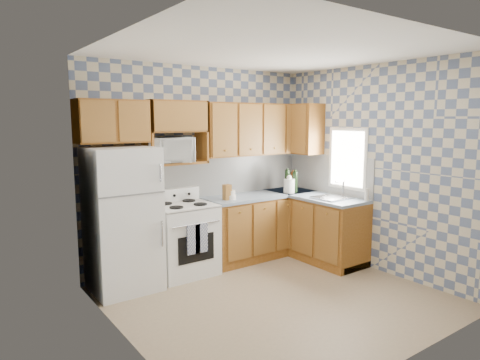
# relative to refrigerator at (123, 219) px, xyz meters

# --- Properties ---
(floor) EXTENTS (3.40, 3.40, 0.00)m
(floor) POSITION_rel_refrigerator_xyz_m (1.27, -1.25, -0.84)
(floor) COLOR #867156
(floor) RESTS_ON ground
(back_wall) EXTENTS (3.40, 0.02, 2.70)m
(back_wall) POSITION_rel_refrigerator_xyz_m (1.27, 0.35, 0.51)
(back_wall) COLOR slate
(back_wall) RESTS_ON ground
(right_wall) EXTENTS (0.02, 3.20, 2.70)m
(right_wall) POSITION_rel_refrigerator_xyz_m (2.97, -1.25, 0.51)
(right_wall) COLOR slate
(right_wall) RESTS_ON ground
(backsplash_back) EXTENTS (2.60, 0.02, 0.56)m
(backsplash_back) POSITION_rel_refrigerator_xyz_m (1.68, 0.34, 0.36)
(backsplash_back) COLOR silver
(backsplash_back) RESTS_ON back_wall
(backsplash_right) EXTENTS (0.02, 1.60, 0.56)m
(backsplash_right) POSITION_rel_refrigerator_xyz_m (2.96, -0.45, 0.36)
(backsplash_right) COLOR silver
(backsplash_right) RESTS_ON right_wall
(refrigerator) EXTENTS (0.75, 0.70, 1.68)m
(refrigerator) POSITION_rel_refrigerator_xyz_m (0.00, 0.00, 0.00)
(refrigerator) COLOR white
(refrigerator) RESTS_ON floor
(stove_body) EXTENTS (0.76, 0.65, 0.90)m
(stove_body) POSITION_rel_refrigerator_xyz_m (0.80, 0.03, -0.39)
(stove_body) COLOR white
(stove_body) RESTS_ON floor
(cooktop) EXTENTS (0.76, 0.65, 0.02)m
(cooktop) POSITION_rel_refrigerator_xyz_m (0.80, 0.03, 0.07)
(cooktop) COLOR silver
(cooktop) RESTS_ON stove_body
(backguard) EXTENTS (0.76, 0.08, 0.17)m
(backguard) POSITION_rel_refrigerator_xyz_m (0.80, 0.30, 0.16)
(backguard) COLOR white
(backguard) RESTS_ON cooktop
(dish_towel_left) EXTENTS (0.17, 0.02, 0.37)m
(dish_towel_left) POSITION_rel_refrigerator_xyz_m (0.76, -0.32, -0.29)
(dish_towel_left) COLOR navy
(dish_towel_left) RESTS_ON stove_body
(dish_towel_right) EXTENTS (0.17, 0.02, 0.37)m
(dish_towel_right) POSITION_rel_refrigerator_xyz_m (0.86, -0.32, -0.29)
(dish_towel_right) COLOR navy
(dish_towel_right) RESTS_ON stove_body
(base_cabinets_back) EXTENTS (1.75, 0.60, 0.88)m
(base_cabinets_back) POSITION_rel_refrigerator_xyz_m (2.10, 0.05, -0.40)
(base_cabinets_back) COLOR brown
(base_cabinets_back) RESTS_ON floor
(base_cabinets_right) EXTENTS (0.60, 1.60, 0.88)m
(base_cabinets_right) POSITION_rel_refrigerator_xyz_m (2.67, -0.45, -0.40)
(base_cabinets_right) COLOR brown
(base_cabinets_right) RESTS_ON floor
(countertop_back) EXTENTS (1.77, 0.63, 0.04)m
(countertop_back) POSITION_rel_refrigerator_xyz_m (2.10, 0.05, 0.06)
(countertop_back) COLOR slate
(countertop_back) RESTS_ON base_cabinets_back
(countertop_right) EXTENTS (0.63, 1.60, 0.04)m
(countertop_right) POSITION_rel_refrigerator_xyz_m (2.67, -0.45, 0.06)
(countertop_right) COLOR slate
(countertop_right) RESTS_ON base_cabinets_right
(upper_cabinets_back) EXTENTS (1.75, 0.33, 0.74)m
(upper_cabinets_back) POSITION_rel_refrigerator_xyz_m (2.10, 0.19, 1.01)
(upper_cabinets_back) COLOR brown
(upper_cabinets_back) RESTS_ON back_wall
(upper_cabinets_fridge) EXTENTS (0.82, 0.33, 0.50)m
(upper_cabinets_fridge) POSITION_rel_refrigerator_xyz_m (-0.02, 0.19, 1.13)
(upper_cabinets_fridge) COLOR brown
(upper_cabinets_fridge) RESTS_ON back_wall
(upper_cabinets_right) EXTENTS (0.33, 0.70, 0.74)m
(upper_cabinets_right) POSITION_rel_refrigerator_xyz_m (2.81, 0.00, 1.01)
(upper_cabinets_right) COLOR brown
(upper_cabinets_right) RESTS_ON right_wall
(microwave_shelf) EXTENTS (0.80, 0.33, 0.03)m
(microwave_shelf) POSITION_rel_refrigerator_xyz_m (0.80, 0.19, 0.60)
(microwave_shelf) COLOR brown
(microwave_shelf) RESTS_ON back_wall
(microwave) EXTENTS (0.65, 0.51, 0.32)m
(microwave) POSITION_rel_refrigerator_xyz_m (0.71, 0.17, 0.77)
(microwave) COLOR white
(microwave) RESTS_ON microwave_shelf
(sink) EXTENTS (0.48, 0.40, 0.03)m
(sink) POSITION_rel_refrigerator_xyz_m (2.67, -0.80, 0.09)
(sink) COLOR #B7B7BC
(sink) RESTS_ON countertop_right
(window) EXTENTS (0.02, 0.66, 0.86)m
(window) POSITION_rel_refrigerator_xyz_m (2.96, -0.80, 0.61)
(window) COLOR white
(window) RESTS_ON right_wall
(bottle_0) EXTENTS (0.07, 0.07, 0.33)m
(bottle_0) POSITION_rel_refrigerator_xyz_m (2.49, -0.09, 0.25)
(bottle_0) COLOR black
(bottle_0) RESTS_ON countertop_back
(bottle_1) EXTENTS (0.07, 0.07, 0.31)m
(bottle_1) POSITION_rel_refrigerator_xyz_m (2.59, -0.15, 0.24)
(bottle_1) COLOR black
(bottle_1) RESTS_ON countertop_back
(bottle_2) EXTENTS (0.07, 0.07, 0.29)m
(bottle_2) POSITION_rel_refrigerator_xyz_m (2.64, -0.05, 0.22)
(bottle_2) COLOR #592C11
(bottle_2) RESTS_ON countertop_back
(knife_block) EXTENTS (0.10, 0.10, 0.21)m
(knife_block) POSITION_rel_refrigerator_xyz_m (1.43, -0.06, 0.18)
(knife_block) COLOR brown
(knife_block) RESTS_ON countertop_back
(electric_kettle) EXTENTS (0.16, 0.16, 0.21)m
(electric_kettle) POSITION_rel_refrigerator_xyz_m (2.48, -0.13, 0.18)
(electric_kettle) COLOR white
(electric_kettle) RESTS_ON countertop_back
(food_containers) EXTENTS (0.18, 0.18, 0.12)m
(food_containers) POSITION_rel_refrigerator_xyz_m (1.49, -0.03, 0.14)
(food_containers) COLOR beige
(food_containers) RESTS_ON countertop_back
(soap_bottle) EXTENTS (0.06, 0.06, 0.17)m
(soap_bottle) POSITION_rel_refrigerator_xyz_m (2.89, -1.20, 0.17)
(soap_bottle) COLOR beige
(soap_bottle) RESTS_ON countertop_right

